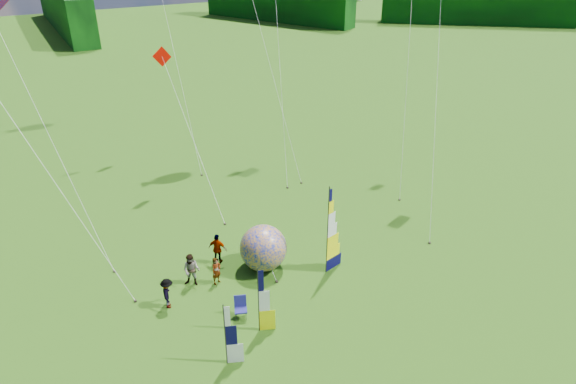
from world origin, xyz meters
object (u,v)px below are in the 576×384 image
side_banner_far (225,336)px  camp_chair (241,308)px  spectator_b (192,270)px  spectator_d (218,249)px  spectator_a (216,271)px  feather_banner_main (328,233)px  bol_inflatable (263,248)px  side_banner_left (259,302)px  spectator_c (168,293)px  kite_whale (259,14)px

side_banner_far → camp_chair: bearing=75.5°
spectator_b → spectator_d: 2.29m
spectator_a → spectator_b: (-1.18, 0.49, 0.15)m
feather_banner_main → bol_inflatable: feather_banner_main is taller
side_banner_left → spectator_c: size_ratio=2.09×
side_banner_left → side_banner_far: bearing=-130.6°
spectator_a → spectator_d: 1.87m
spectator_c → spectator_d: (3.59, 2.31, 0.09)m
spectator_d → camp_chair: bearing=125.4°
side_banner_left → camp_chair: side_banner_left is taller
feather_banner_main → side_banner_left: feather_banner_main is taller
side_banner_far → bol_inflatable: size_ratio=1.21×
spectator_b → kite_whale: 20.02m
spectator_a → side_banner_left: bearing=-106.1°
side_banner_far → kite_whale: kite_whale is taller
kite_whale → spectator_d: bearing=-132.2°
spectator_d → kite_whale: (8.86, 12.16, 10.28)m
spectator_b → kite_whale: bearing=88.8°
bol_inflatable → spectator_d: bearing=140.6°
feather_banner_main → spectator_c: 8.69m
spectator_a → camp_chair: (-0.01, -3.10, -0.22)m
spectator_a → kite_whale: kite_whale is taller
spectator_b → spectator_d: bearing=69.4°
spectator_b → spectator_c: (-1.64, -1.11, -0.11)m
side_banner_far → spectator_a: 5.80m
camp_chair → spectator_b: bearing=129.0°
spectator_c → camp_chair: spectator_c is taller
side_banner_far → spectator_a: bearing=94.0°
spectator_b → camp_chair: spectator_b is taller
bol_inflatable → spectator_a: size_ratio=1.65×
spectator_b → spectator_a: bearing=15.2°
side_banner_far → spectator_b: 6.03m
spectator_a → spectator_c: bearing=171.4°
feather_banner_main → spectator_c: size_ratio=3.09×
spectator_a → spectator_c: spectator_c is taller
feather_banner_main → kite_whale: (4.04, 15.86, 8.65)m
spectator_a → spectator_b: 1.29m
feather_banner_main → camp_chair: feather_banner_main is taller
feather_banner_main → side_banner_left: (-5.21, -2.33, -0.82)m
spectator_a → kite_whale: size_ratio=0.07×
camp_chair → kite_whale: size_ratio=0.05×
side_banner_left → kite_whale: kite_whale is taller
spectator_a → camp_chair: 3.11m
camp_chair → feather_banner_main: bearing=32.0°
side_banner_left → spectator_b: size_ratio=1.85×
bol_inflatable → camp_chair: bol_inflatable is taller
spectator_b → spectator_d: spectator_b is taller
feather_banner_main → spectator_a: bearing=146.0°
spectator_c → camp_chair: bearing=-115.2°
bol_inflatable → spectator_b: bol_inflatable is taller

